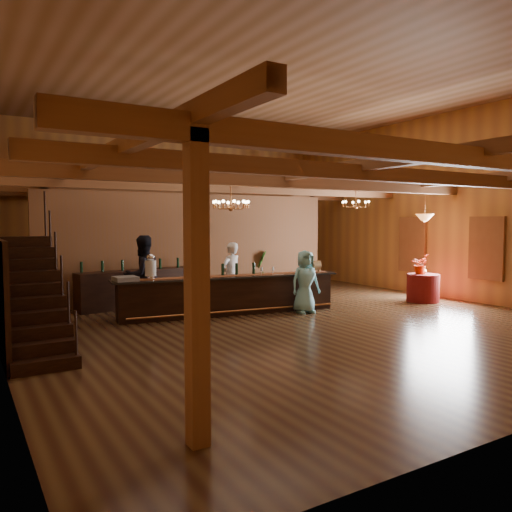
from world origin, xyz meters
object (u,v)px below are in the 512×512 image
raffle_drum (315,266)px  backbar_shelf (142,288)px  chandelier_right (356,204)px  floor_plant (258,271)px  round_table (423,288)px  pendant_lamp (425,217)px  beverage_dispenser (151,267)px  staff_second (142,276)px  tasting_bar (230,295)px  chandelier_left (231,204)px  guest (305,282)px  bartender (231,275)px

raffle_drum → backbar_shelf: 4.70m
chandelier_right → floor_plant: size_ratio=0.58×
round_table → pendant_lamp: pendant_lamp is taller
beverage_dispenser → staff_second: (-0.03, 0.52, -0.26)m
raffle_drum → pendant_lamp: size_ratio=0.38×
tasting_bar → chandelier_left: (-0.48, -0.98, 2.19)m
beverage_dispenser → staff_second: size_ratio=0.31×
raffle_drum → floor_plant: size_ratio=0.25×
round_table → chandelier_left: 6.53m
raffle_drum → guest: (-0.65, -0.45, -0.34)m
beverage_dispenser → backbar_shelf: beverage_dispenser is taller
backbar_shelf → round_table: (7.13, -3.39, -0.10)m
chandelier_left → floor_plant: bearing=51.7°
tasting_bar → pendant_lamp: pendant_lamp is taller
pendant_lamp → backbar_shelf: bearing=154.6°
pendant_lamp → staff_second: bearing=165.4°
bartender → staff_second: 2.40m
tasting_bar → staff_second: 2.16m
guest → bartender: bearing=133.8°
backbar_shelf → staff_second: size_ratio=1.80×
raffle_drum → chandelier_right: size_ratio=0.42×
raffle_drum → guest: 0.86m
tasting_bar → round_table: 5.76m
chandelier_right → staff_second: (-6.10, 0.74, -1.82)m
staff_second → guest: size_ratio=1.25×
tasting_bar → pendant_lamp: 6.07m
beverage_dispenser → pendant_lamp: (7.55, -1.45, 1.17)m
chandelier_left → pendant_lamp: 6.13m
round_table → bartender: size_ratio=0.52×
backbar_shelf → guest: (3.19, -3.07, 0.29)m
staff_second → floor_plant: (4.41, 1.94, -0.29)m
beverage_dispenser → bartender: size_ratio=0.34×
backbar_shelf → pendant_lamp: (7.13, -3.39, 1.91)m
tasting_bar → staff_second: staff_second is taller
backbar_shelf → chandelier_right: (5.66, -2.16, 2.30)m
backbar_shelf → chandelier_left: bearing=-81.2°
chandelier_left → chandelier_right: bearing=13.0°
chandelier_left → guest: bearing=4.2°
beverage_dispenser → bartender: (2.37, 0.48, -0.37)m
raffle_drum → round_table: raffle_drum is taller
tasting_bar → bartender: size_ratio=3.30×
chandelier_left → floor_plant: size_ratio=0.58×
chandelier_left → floor_plant: chandelier_left is taller
raffle_drum → backbar_shelf: size_ratio=0.10×
chandelier_right → staff_second: size_ratio=0.41×
raffle_drum → staff_second: bearing=164.3°
tasting_bar → backbar_shelf: backbar_shelf is taller
backbar_shelf → round_table: 7.90m
raffle_drum → bartender: 2.24m
chandelier_left → chandelier_right: 4.77m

